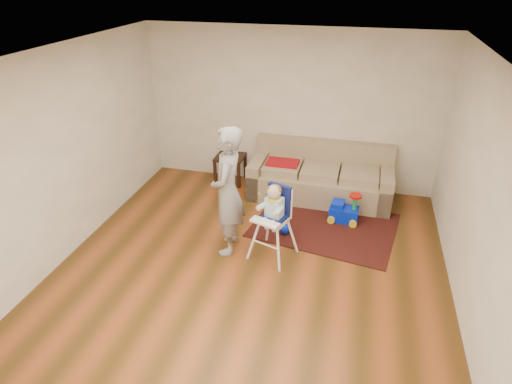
% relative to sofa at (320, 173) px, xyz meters
% --- Properties ---
extents(ground, '(5.50, 5.50, 0.00)m').
position_rel_sofa_xyz_m(ground, '(-0.63, -2.30, -0.45)').
color(ground, '#4B3011').
rests_on(ground, ground).
extents(room_envelope, '(5.04, 5.52, 2.72)m').
position_rel_sofa_xyz_m(room_envelope, '(-0.63, -1.77, 1.42)').
color(room_envelope, beige).
rests_on(room_envelope, ground).
extents(sofa, '(2.35, 0.98, 0.90)m').
position_rel_sofa_xyz_m(sofa, '(0.00, 0.00, 0.00)').
color(sofa, gray).
rests_on(sofa, ground).
extents(side_table, '(0.50, 0.50, 0.50)m').
position_rel_sofa_xyz_m(side_table, '(-1.64, 0.22, -0.20)').
color(side_table, black).
rests_on(side_table, ground).
extents(area_rug, '(2.28, 1.85, 0.02)m').
position_rel_sofa_xyz_m(area_rug, '(0.20, -0.89, -0.44)').
color(area_rug, black).
rests_on(area_rug, ground).
extents(ride_on_toy, '(0.46, 0.35, 0.48)m').
position_rel_sofa_xyz_m(ride_on_toy, '(0.46, -0.69, -0.20)').
color(ride_on_toy, '#0625E4').
rests_on(ride_on_toy, area_rug).
extents(toy_ball, '(0.16, 0.16, 0.16)m').
position_rel_sofa_xyz_m(toy_ball, '(-0.35, -1.28, -0.36)').
color(toy_ball, '#0625E4').
rests_on(toy_ball, area_rug).
extents(high_chair, '(0.64, 0.64, 1.09)m').
position_rel_sofa_xyz_m(high_chair, '(-0.41, -1.82, 0.07)').
color(high_chair, white).
rests_on(high_chair, ground).
extents(adult, '(0.51, 0.70, 1.79)m').
position_rel_sofa_xyz_m(adult, '(-1.04, -1.80, 0.44)').
color(adult, gray).
rests_on(adult, ground).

